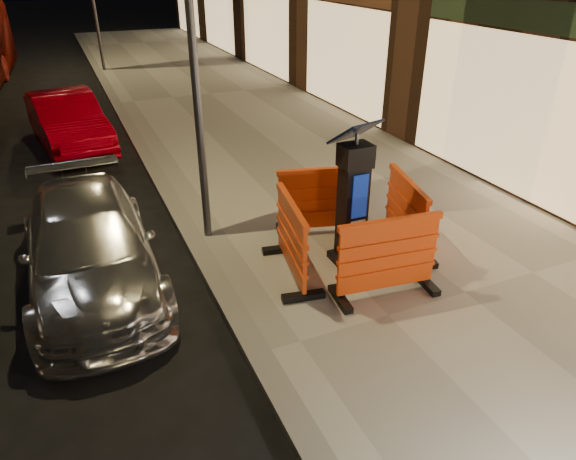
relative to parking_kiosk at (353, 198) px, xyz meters
name	(u,v)px	position (x,y,z in m)	size (l,w,h in m)	color
ground_plane	(260,363)	(-1.97, -1.39, -1.16)	(120.00, 120.00, 0.00)	black
sidewalk	(464,297)	(1.03, -1.39, -1.09)	(6.00, 60.00, 0.15)	gray
kerb	(260,358)	(-1.97, -1.39, -1.09)	(0.30, 60.00, 0.15)	slate
parking_kiosk	(353,198)	(0.00, 0.00, 0.00)	(0.64, 0.64, 2.02)	black
barrier_front	(388,258)	(0.00, -0.95, -0.45)	(1.45, 0.60, 1.13)	#E3410E
barrier_back	(321,201)	(0.00, 0.95, -0.45)	(1.45, 0.60, 1.13)	#E3410E
barrier_kerbside	(292,239)	(-0.95, 0.00, -0.45)	(1.45, 0.60, 1.13)	#E3410E
barrier_bldgside	(405,215)	(0.95, 0.00, -0.45)	(1.45, 0.60, 1.13)	#E3410E
car_silver	(97,283)	(-3.54, 1.12, -1.16)	(1.71, 4.20, 1.22)	#B5B5BA
car_red	(73,147)	(-3.48, 7.62, -1.16)	(1.39, 3.98, 1.31)	#A10111
street_lamp_mid	(192,42)	(-1.72, 1.61, 1.99)	(0.12, 0.12, 6.00)	#3F3F44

